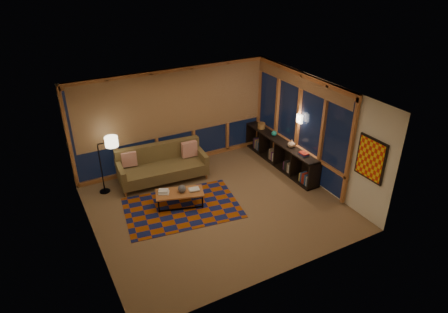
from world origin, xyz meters
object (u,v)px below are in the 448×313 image
sofa (162,165)px  coffee_table (180,199)px  floor_lamp (101,166)px  bookshelf (280,152)px

sofa → coffee_table: (-0.05, -1.25, -0.27)m
coffee_table → floor_lamp: size_ratio=0.76×
coffee_table → bookshelf: 3.27m
sofa → bookshelf: bearing=-8.2°
sofa → coffee_table: sofa is taller
coffee_table → sofa: bearing=104.9°
coffee_table → bookshelf: (3.22, 0.55, 0.19)m
floor_lamp → sofa: bearing=-6.6°
floor_lamp → bookshelf: floor_lamp is taller
sofa → coffee_table: bearing=-88.1°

